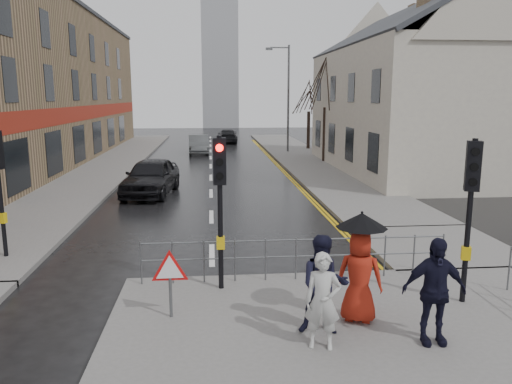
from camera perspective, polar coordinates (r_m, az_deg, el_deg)
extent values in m
plane|color=black|center=(11.24, -5.00, -11.92)|extent=(120.00, 120.00, 0.00)
cube|color=#605E5B|center=(8.62, 16.76, -19.37)|extent=(10.00, 9.00, 0.14)
cube|color=#605E5B|center=(34.27, -16.16, 3.28)|extent=(4.00, 44.00, 0.14)
cube|color=#605E5B|center=(36.21, 5.15, 4.05)|extent=(4.00, 40.00, 0.14)
cube|color=#605E5B|center=(15.46, 19.93, -5.86)|extent=(4.00, 4.20, 0.14)
cube|color=#917253|center=(34.53, -26.08, 10.88)|extent=(8.00, 42.00, 10.00)
cube|color=#AFA699|center=(30.81, 17.90, 8.79)|extent=(9.00, 16.00, 7.00)
cube|color=#917253|center=(35.28, 17.71, 18.30)|extent=(0.70, 0.90, 1.80)
cube|color=#96989E|center=(72.53, -4.16, 14.53)|extent=(5.00, 5.00, 18.00)
cylinder|color=black|center=(10.86, -4.11, -2.51)|extent=(0.11, 0.11, 3.40)
cube|color=black|center=(10.66, -4.19, 3.52)|extent=(0.28, 0.22, 1.00)
cylinder|color=#FF0C07|center=(10.48, -4.20, 5.05)|extent=(0.16, 0.04, 0.16)
cylinder|color=black|center=(10.52, -4.18, 3.42)|extent=(0.16, 0.04, 0.16)
cylinder|color=black|center=(10.56, -4.16, 1.81)|extent=(0.16, 0.04, 0.16)
cube|color=gold|center=(11.03, -4.06, -5.79)|extent=(0.18, 0.14, 0.28)
cylinder|color=black|center=(11.00, 23.12, -3.21)|extent=(0.11, 0.11, 3.40)
cube|color=black|center=(10.79, 23.57, 2.73)|extent=(0.34, 0.30, 1.00)
cylinder|color=black|center=(10.62, 23.80, 4.23)|extent=(0.16, 0.09, 0.16)
cylinder|color=black|center=(10.65, 23.68, 2.63)|extent=(0.16, 0.09, 0.16)
cylinder|color=black|center=(10.70, 23.56, 1.04)|extent=(0.16, 0.09, 0.16)
cube|color=gold|center=(11.16, 22.87, -6.45)|extent=(0.22, 0.19, 0.28)
cylinder|color=black|center=(14.68, -27.20, -0.18)|extent=(0.11, 0.11, 3.40)
cylinder|color=black|center=(14.63, -27.22, 4.35)|extent=(0.16, 0.09, 0.16)
cylinder|color=black|center=(14.66, -27.12, 3.18)|extent=(0.16, 0.09, 0.16)
cube|color=gold|center=(14.80, -26.98, -2.65)|extent=(0.22, 0.19, 0.28)
cylinder|color=#595B5E|center=(11.69, -13.01, -7.91)|extent=(0.04, 0.04, 1.00)
cylinder|color=#595B5E|center=(12.81, 20.54, -6.67)|extent=(0.04, 0.04, 1.00)
cylinder|color=#595B5E|center=(11.60, 4.61, -5.47)|extent=(7.10, 0.04, 0.04)
cylinder|color=#595B5E|center=(11.72, 4.58, -7.35)|extent=(7.10, 0.04, 0.04)
cylinder|color=#595B5E|center=(12.38, 26.96, -7.79)|extent=(0.04, 0.04, 1.00)
cylinder|color=#595B5E|center=(9.95, -9.73, -11.64)|extent=(0.06, 0.06, 0.85)
cylinder|color=red|center=(9.76, -9.83, -8.79)|extent=(0.80, 0.03, 0.80)
cylinder|color=white|center=(9.75, -9.83, -8.83)|extent=(0.60, 0.03, 0.60)
cylinder|color=#595B5E|center=(38.83, 3.72, 10.55)|extent=(0.16, 0.16, 8.00)
cylinder|color=#595B5E|center=(38.90, 2.73, 16.17)|extent=(1.40, 0.10, 0.10)
cube|color=#595B5E|center=(38.79, 1.51, 16.04)|extent=(0.50, 0.25, 0.18)
cylinder|color=black|center=(33.31, 7.84, 6.55)|extent=(0.26, 0.26, 3.50)
cylinder|color=black|center=(41.24, 6.01, 7.06)|extent=(0.26, 0.26, 3.00)
imported|color=#B4B5B0|center=(8.63, 7.63, -12.25)|extent=(0.69, 0.54, 1.67)
imported|color=black|center=(9.10, 7.77, -10.49)|extent=(0.97, 0.80, 1.82)
imported|color=#AB2313|center=(9.70, 11.75, -9.40)|extent=(1.01, 0.84, 1.77)
cylinder|color=black|center=(9.67, 11.77, -8.85)|extent=(0.02, 0.02, 1.97)
cone|color=black|center=(9.39, 12.00, -3.18)|extent=(0.96, 0.96, 0.28)
imported|color=black|center=(9.20, 19.67, -10.59)|extent=(1.13, 0.52, 1.88)
imported|color=black|center=(22.80, -11.92, 1.74)|extent=(2.56, 5.01, 1.63)
imported|color=#474A4C|center=(38.83, -6.58, 5.43)|extent=(1.69, 4.36, 1.41)
imported|color=black|center=(47.63, -3.29, 6.39)|extent=(1.78, 4.38, 1.27)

